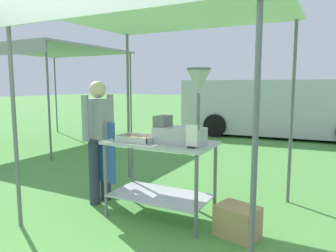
{
  "coord_description": "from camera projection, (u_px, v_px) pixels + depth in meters",
  "views": [
    {
      "loc": [
        1.97,
        -2.09,
        1.57
      ],
      "look_at": [
        0.21,
        1.28,
        1.07
      ],
      "focal_mm": 34.09,
      "sensor_mm": 36.0,
      "label": 1
    }
  ],
  "objects": [
    {
      "name": "ground_plane",
      "position": [
        245.0,
        145.0,
        8.22
      ],
      "size": [
        70.0,
        70.0,
        0.0
      ],
      "primitive_type": "plane",
      "color": "#519342"
    },
    {
      "name": "stall_canopy",
      "position": [
        164.0,
        16.0,
        3.58
      ],
      "size": [
        2.76,
        2.34,
        2.42
      ],
      "color": "slate",
      "rests_on": "ground"
    },
    {
      "name": "donut_cart",
      "position": [
        160.0,
        162.0,
        3.7
      ],
      "size": [
        1.25,
        0.67,
        0.91
      ],
      "color": "#B7B7BC",
      "rests_on": "ground"
    },
    {
      "name": "donut_tray",
      "position": [
        138.0,
        139.0,
        3.67
      ],
      "size": [
        0.45,
        0.3,
        0.07
      ],
      "color": "#B7B7BC",
      "rests_on": "donut_cart"
    },
    {
      "name": "donut_fryer",
      "position": [
        184.0,
        117.0,
        3.48
      ],
      "size": [
        0.63,
        0.28,
        0.82
      ],
      "color": "#B7B7BC",
      "rests_on": "donut_cart"
    },
    {
      "name": "menu_sign",
      "position": [
        192.0,
        138.0,
        3.27
      ],
      "size": [
        0.13,
        0.05,
        0.24
      ],
      "color": "black",
      "rests_on": "donut_cart"
    },
    {
      "name": "vendor",
      "position": [
        99.0,
        135.0,
        4.17
      ],
      "size": [
        0.46,
        0.54,
        1.61
      ],
      "color": "#2D3347",
      "rests_on": "ground"
    },
    {
      "name": "supply_crate",
      "position": [
        237.0,
        221.0,
        3.29
      ],
      "size": [
        0.48,
        0.41,
        0.33
      ],
      "color": "tan",
      "rests_on": "ground"
    },
    {
      "name": "van_silver",
      "position": [
        280.0,
        107.0,
        9.66
      ],
      "size": [
        5.86,
        2.42,
        1.69
      ],
      "color": "#BCBCC1",
      "rests_on": "ground"
    },
    {
      "name": "neighbour_tent",
      "position": [
        49.0,
        52.0,
        8.22
      ],
      "size": [
        3.14,
        3.15,
        2.47
      ],
      "color": "slate",
      "rests_on": "ground"
    }
  ]
}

